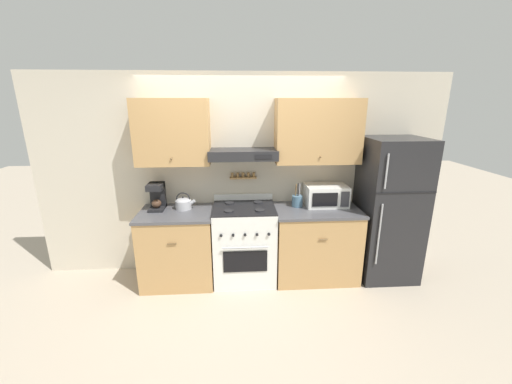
% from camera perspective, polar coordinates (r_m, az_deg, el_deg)
% --- Properties ---
extents(ground_plane, '(16.00, 16.00, 0.00)m').
position_cam_1_polar(ground_plane, '(3.95, -1.88, -17.86)').
color(ground_plane, '#B2A38E').
extents(wall_back, '(5.20, 0.46, 2.55)m').
position_cam_1_polar(wall_back, '(3.98, -1.88, 5.39)').
color(wall_back, beige).
rests_on(wall_back, ground_plane).
extents(counter_left, '(0.89, 0.69, 0.93)m').
position_cam_1_polar(counter_left, '(4.08, -13.94, -9.62)').
color(counter_left, tan).
rests_on(counter_left, ground_plane).
extents(counter_right, '(1.05, 0.69, 0.93)m').
position_cam_1_polar(counter_right, '(4.14, 10.71, -9.04)').
color(counter_right, tan).
rests_on(counter_right, ground_plane).
extents(stove_range, '(0.76, 0.67, 1.05)m').
position_cam_1_polar(stove_range, '(4.01, -2.12, -9.24)').
color(stove_range, white).
rests_on(stove_range, ground_plane).
extents(refrigerator, '(0.71, 0.69, 1.79)m').
position_cam_1_polar(refrigerator, '(4.28, 23.05, -2.97)').
color(refrigerator, '#232326').
rests_on(refrigerator, ground_plane).
extents(tea_kettle, '(0.25, 0.19, 0.21)m').
position_cam_1_polar(tea_kettle, '(3.96, -13.04, -1.96)').
color(tea_kettle, '#B7B7BC').
rests_on(tea_kettle, counter_left).
extents(coffee_maker, '(0.18, 0.26, 0.33)m').
position_cam_1_polar(coffee_maker, '(4.04, -17.57, -0.62)').
color(coffee_maker, black).
rests_on(coffee_maker, counter_left).
extents(microwave, '(0.52, 0.36, 0.26)m').
position_cam_1_polar(microwave, '(4.07, 12.60, -0.59)').
color(microwave, white).
rests_on(microwave, counter_right).
extents(utensil_crock, '(0.13, 0.13, 0.30)m').
position_cam_1_polar(utensil_crock, '(3.98, 7.50, -1.56)').
color(utensil_crock, slate).
rests_on(utensil_crock, counter_right).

